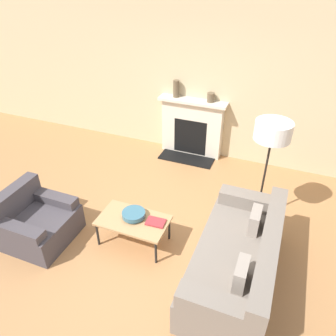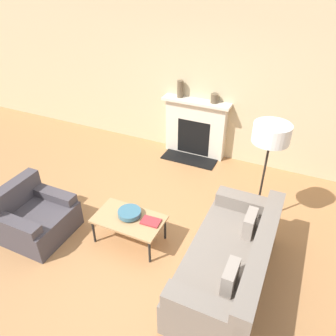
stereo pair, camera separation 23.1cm
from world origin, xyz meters
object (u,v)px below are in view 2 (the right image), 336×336
(floor_lamp, at_px, (271,138))
(mantel_vase_center_left, at_px, (214,98))
(coffee_table, at_px, (129,220))
(couch, at_px, (231,263))
(armchair_near, at_px, (34,217))
(book, at_px, (151,222))
(bowl, at_px, (130,213))
(fireplace, at_px, (195,129))
(mantel_vase_left, at_px, (180,89))

(floor_lamp, distance_m, mantel_vase_center_left, 1.93)
(coffee_table, bearing_deg, couch, -3.16)
(couch, relative_size, floor_lamp, 1.22)
(coffee_table, relative_size, floor_lamp, 0.59)
(armchair_near, xyz_separation_m, mantel_vase_center_left, (1.56, 3.01, 0.92))
(book, relative_size, mantel_vase_center_left, 1.57)
(armchair_near, relative_size, bowl, 2.79)
(bowl, height_order, floor_lamp, floor_lamp)
(coffee_table, bearing_deg, book, 11.04)
(fireplace, height_order, armchair_near, fireplace)
(couch, xyz_separation_m, mantel_vase_center_left, (-1.14, 2.68, 0.89))
(mantel_vase_left, height_order, mantel_vase_center_left, mantel_vase_left)
(floor_lamp, bearing_deg, fireplace, 135.96)
(couch, height_order, mantel_vase_center_left, mantel_vase_center_left)
(fireplace, bearing_deg, mantel_vase_left, 177.48)
(book, relative_size, mantel_vase_left, 0.83)
(mantel_vase_center_left, bearing_deg, couch, -66.92)
(floor_lamp, bearing_deg, coffee_table, -143.42)
(couch, bearing_deg, bowl, -95.25)
(book, bearing_deg, armchair_near, -166.99)
(bowl, xyz_separation_m, mantel_vase_left, (-0.36, 2.55, 0.82))
(floor_lamp, relative_size, mantel_vase_left, 5.09)
(coffee_table, relative_size, bowl, 2.99)
(bowl, bearing_deg, couch, -5.25)
(book, height_order, mantel_vase_left, mantel_vase_left)
(couch, height_order, bowl, couch)
(bowl, relative_size, mantel_vase_left, 1.00)
(floor_lamp, bearing_deg, bowl, -145.02)
(floor_lamp, bearing_deg, mantel_vase_center_left, 128.91)
(fireplace, relative_size, couch, 0.66)
(fireplace, height_order, mantel_vase_left, mantel_vase_left)
(armchair_near, xyz_separation_m, bowl, (1.27, 0.46, 0.17))
(fireplace, distance_m, bowl, 2.53)
(coffee_table, height_order, book, book)
(armchair_near, relative_size, mantel_vase_left, 2.78)
(mantel_vase_left, bearing_deg, armchair_near, -106.70)
(armchair_near, distance_m, floor_lamp, 3.35)
(couch, distance_m, book, 1.13)
(mantel_vase_center_left, bearing_deg, floor_lamp, -51.09)
(couch, bearing_deg, mantel_vase_left, -146.13)
(fireplace, relative_size, coffee_table, 1.38)
(mantel_vase_center_left, bearing_deg, armchair_near, -117.39)
(mantel_vase_left, bearing_deg, floor_lamp, -38.75)
(book, bearing_deg, coffee_table, -172.51)
(coffee_table, relative_size, mantel_vase_left, 2.99)
(armchair_near, bearing_deg, fireplace, -22.41)
(coffee_table, xyz_separation_m, mantel_vase_left, (-0.38, 2.60, 0.91))
(book, bearing_deg, bowl, 177.41)
(bowl, distance_m, mantel_vase_left, 2.70)
(fireplace, distance_m, mantel_vase_center_left, 0.73)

